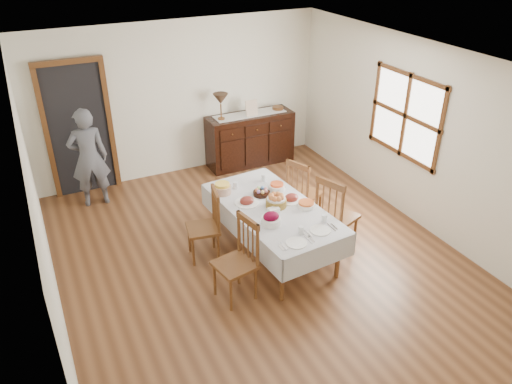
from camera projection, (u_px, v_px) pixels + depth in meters
name	position (u px, v px, depth m)	size (l,w,h in m)	color
ground	(259.00, 257.00, 6.66)	(6.00, 6.00, 0.00)	brown
room_shell	(234.00, 134.00, 6.14)	(5.02, 6.02, 2.65)	silver
dining_table	(272.00, 212.00, 6.47)	(1.22, 2.14, 0.71)	silver
chair_left_near	(238.00, 259.00, 5.76)	(0.50, 0.50, 1.03)	brown
chair_left_far	(207.00, 224.00, 6.46)	(0.47, 0.47, 0.98)	brown
chair_right_near	(335.00, 214.00, 6.55)	(0.59, 0.59, 1.11)	brown
chair_right_far	(302.00, 191.00, 7.21)	(0.55, 0.55, 1.01)	brown
sideboard	(250.00, 139.00, 9.01)	(1.56, 0.56, 0.93)	black
person	(88.00, 155.00, 7.53)	(0.53, 0.34, 1.68)	#575962
bread_basket	(276.00, 201.00, 6.40)	(0.27, 0.27, 0.18)	brown
egg_basket	(261.00, 192.00, 6.69)	(0.23, 0.23, 0.10)	black
ham_platter_a	(247.00, 201.00, 6.49)	(0.32, 0.32, 0.11)	white
ham_platter_b	(291.00, 198.00, 6.56)	(0.31, 0.31, 0.11)	white
beet_bowl	(271.00, 219.00, 6.03)	(0.24, 0.24, 0.16)	white
carrot_bowl	(277.00, 187.00, 6.82)	(0.24, 0.24, 0.10)	white
pineapple_bowl	(222.00, 188.00, 6.72)	(0.24, 0.24, 0.15)	tan
casserole_dish	(306.00, 204.00, 6.41)	(0.23, 0.23, 0.07)	white
butter_dish	(274.00, 211.00, 6.28)	(0.15, 0.10, 0.07)	white
setting_left	(298.00, 239.00, 5.75)	(0.43, 0.31, 0.10)	white
setting_right	(321.00, 226.00, 5.98)	(0.43, 0.31, 0.10)	white
glass_far_a	(236.00, 185.00, 6.85)	(0.07, 0.07, 0.09)	white
glass_far_b	(264.00, 178.00, 7.04)	(0.06, 0.06, 0.10)	white
runner	(250.00, 114.00, 8.80)	(1.30, 0.35, 0.01)	silver
table_lamp	(221.00, 100.00, 8.40)	(0.26, 0.26, 0.46)	brown
picture_frame	(252.00, 108.00, 8.67)	(0.22, 0.08, 0.28)	beige
deco_bowl	(278.00, 108.00, 9.00)	(0.20, 0.20, 0.06)	brown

